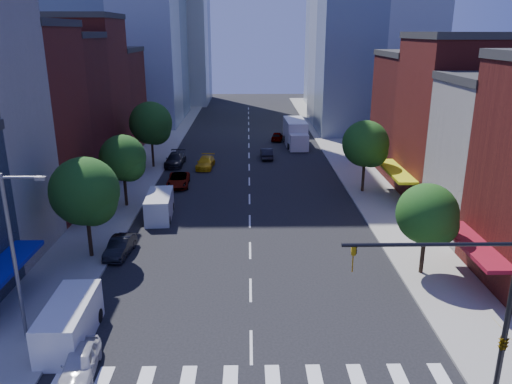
% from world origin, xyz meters
% --- Properties ---
extents(ground, '(220.00, 220.00, 0.00)m').
position_xyz_m(ground, '(0.00, 0.00, 0.00)').
color(ground, black).
rests_on(ground, ground).
extents(sidewalk_left, '(5.00, 120.00, 0.15)m').
position_xyz_m(sidewalk_left, '(-12.50, 40.00, 0.07)').
color(sidewalk_left, gray).
rests_on(sidewalk_left, ground).
extents(sidewalk_right, '(5.00, 120.00, 0.15)m').
position_xyz_m(sidewalk_right, '(12.50, 40.00, 0.07)').
color(sidewalk_right, gray).
rests_on(sidewalk_right, ground).
extents(bldg_left_2, '(12.00, 9.00, 16.00)m').
position_xyz_m(bldg_left_2, '(-21.00, 20.50, 8.00)').
color(bldg_left_2, maroon).
rests_on(bldg_left_2, ground).
extents(bldg_left_3, '(12.00, 8.00, 15.00)m').
position_xyz_m(bldg_left_3, '(-21.00, 29.00, 7.50)').
color(bldg_left_3, '#4D1513').
rests_on(bldg_left_3, ground).
extents(bldg_left_4, '(12.00, 9.00, 17.00)m').
position_xyz_m(bldg_left_4, '(-21.00, 37.50, 8.50)').
color(bldg_left_4, maroon).
rests_on(bldg_left_4, ground).
extents(bldg_left_5, '(12.00, 10.00, 13.00)m').
position_xyz_m(bldg_left_5, '(-21.00, 47.00, 6.50)').
color(bldg_left_5, '#4D1513').
rests_on(bldg_left_5, ground).
extents(bldg_right_2, '(12.00, 10.00, 15.00)m').
position_xyz_m(bldg_right_2, '(21.00, 24.00, 7.50)').
color(bldg_right_2, maroon).
rests_on(bldg_right_2, ground).
extents(bldg_right_3, '(12.00, 10.00, 13.00)m').
position_xyz_m(bldg_right_3, '(21.00, 34.00, 6.50)').
color(bldg_right_3, '#4D1513').
rests_on(bldg_right_3, ground).
extents(traffic_signal, '(7.24, 2.24, 8.00)m').
position_xyz_m(traffic_signal, '(9.94, -4.50, 4.16)').
color(traffic_signal, black).
rests_on(traffic_signal, sidewalk_right).
extents(streetlight, '(2.25, 0.25, 9.00)m').
position_xyz_m(streetlight, '(-11.81, 1.00, 5.28)').
color(streetlight, slate).
rests_on(streetlight, sidewalk_left).
extents(tree_left_near, '(4.80, 4.80, 7.30)m').
position_xyz_m(tree_left_near, '(-11.35, 10.92, 4.87)').
color(tree_left_near, black).
rests_on(tree_left_near, sidewalk_left).
extents(tree_left_mid, '(4.20, 4.20, 6.65)m').
position_xyz_m(tree_left_mid, '(-11.35, 21.92, 4.53)').
color(tree_left_mid, black).
rests_on(tree_left_mid, sidewalk_left).
extents(tree_left_far, '(5.00, 5.00, 7.75)m').
position_xyz_m(tree_left_far, '(-11.35, 35.92, 5.20)').
color(tree_left_far, black).
rests_on(tree_left_far, sidewalk_left).
extents(tree_right_near, '(4.00, 4.00, 6.20)m').
position_xyz_m(tree_right_near, '(11.65, 7.92, 4.19)').
color(tree_right_near, black).
rests_on(tree_right_near, sidewalk_right).
extents(tree_right_far, '(4.60, 4.60, 7.20)m').
position_xyz_m(tree_right_far, '(11.65, 25.92, 4.86)').
color(tree_right_far, black).
rests_on(tree_right_far, sidewalk_right).
extents(parked_car_front, '(1.91, 3.95, 1.30)m').
position_xyz_m(parked_car_front, '(-8.14, -2.00, 0.65)').
color(parked_car_front, '#BCBCC1').
rests_on(parked_car_front, ground).
extents(parked_car_second, '(1.72, 4.11, 1.32)m').
position_xyz_m(parked_car_second, '(-9.50, 11.40, 0.66)').
color(parked_car_second, black).
rests_on(parked_car_second, ground).
extents(parked_car_third, '(2.40, 4.84, 1.32)m').
position_xyz_m(parked_car_third, '(-7.50, 28.49, 0.66)').
color(parked_car_third, '#999999').
rests_on(parked_car_third, ground).
extents(parked_car_rear, '(2.27, 5.23, 1.50)m').
position_xyz_m(parked_car_rear, '(-9.01, 37.04, 0.75)').
color(parked_car_rear, black).
rests_on(parked_car_rear, ground).
extents(cargo_van_near, '(2.29, 5.38, 2.27)m').
position_xyz_m(cargo_van_near, '(-9.50, 0.55, 1.12)').
color(cargo_van_near, silver).
rests_on(cargo_van_near, ground).
extents(cargo_van_far, '(2.36, 5.26, 2.20)m').
position_xyz_m(cargo_van_far, '(-7.88, 18.90, 1.09)').
color(cargo_van_far, silver).
rests_on(cargo_van_far, ground).
extents(taxi, '(2.24, 4.74, 1.34)m').
position_xyz_m(taxi, '(-5.23, 35.75, 0.67)').
color(taxi, '#D9A40B').
rests_on(taxi, ground).
extents(traffic_car_oncoming, '(1.59, 4.14, 1.35)m').
position_xyz_m(traffic_car_oncoming, '(2.26, 40.27, 0.67)').
color(traffic_car_oncoming, black).
rests_on(traffic_car_oncoming, ground).
extents(traffic_car_far, '(2.06, 4.01, 1.31)m').
position_xyz_m(traffic_car_far, '(4.24, 51.33, 0.65)').
color(traffic_car_far, '#999999').
rests_on(traffic_car_far, ground).
extents(box_truck, '(3.03, 9.06, 3.61)m').
position_xyz_m(box_truck, '(6.66, 47.88, 1.71)').
color(box_truck, silver).
rests_on(box_truck, ground).
extents(pedestrian_far, '(0.79, 0.92, 1.62)m').
position_xyz_m(pedestrian_far, '(-10.50, 1.42, 0.96)').
color(pedestrian_far, '#999999').
rests_on(pedestrian_far, sidewalk_left).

